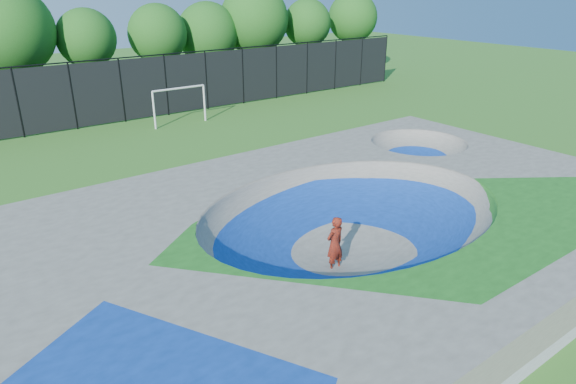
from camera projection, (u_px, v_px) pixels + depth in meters
name	position (u px, v px, depth m)	size (l,w,h in m)	color
ground	(352.00, 245.00, 17.50)	(120.00, 120.00, 0.00)	#2C651C
skate_deck	(353.00, 225.00, 17.22)	(22.00, 14.00, 1.50)	gray
skater	(335.00, 244.00, 15.65)	(0.66, 0.43, 1.81)	red
skateboard	(334.00, 269.00, 15.99)	(0.78, 0.22, 0.05)	black
soccer_goal	(179.00, 99.00, 31.73)	(3.55, 0.12, 2.34)	silver
fence	(122.00, 89.00, 32.22)	(48.09, 0.09, 4.04)	black
treeline	(71.00, 35.00, 34.23)	(52.89, 7.47, 8.35)	#452E22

